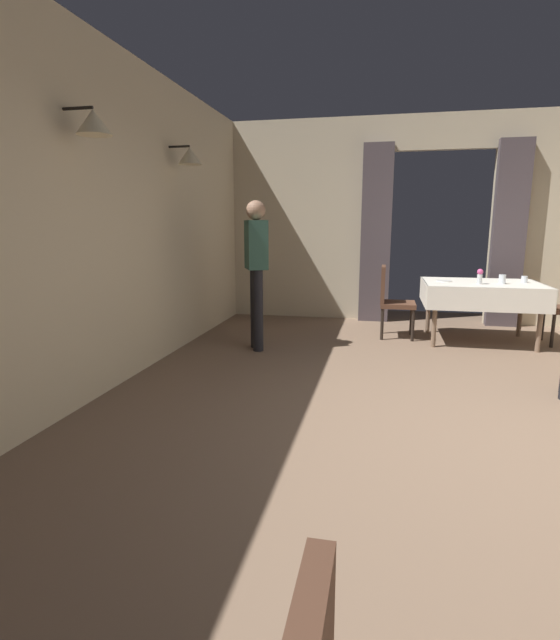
{
  "coord_description": "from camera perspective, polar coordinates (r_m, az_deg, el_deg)",
  "views": [
    {
      "loc": [
        -0.8,
        -3.34,
        1.45
      ],
      "look_at": [
        -1.63,
        0.57,
        0.66
      ],
      "focal_mm": 26.98,
      "sensor_mm": 36.0,
      "label": 1
    }
  ],
  "objects": [
    {
      "name": "glass_mid_c",
      "position": [
        6.64,
        26.99,
        4.32
      ],
      "size": [
        0.07,
        0.07,
        0.08
      ],
      "primitive_type": "cylinder",
      "color": "silver",
      "rests_on": "dining_table_mid"
    },
    {
      "name": "person_waiter_by_doorway",
      "position": [
        5.57,
        -2.84,
        6.83
      ],
      "size": [
        0.35,
        0.42,
        1.72
      ],
      "color": "black",
      "rests_on": "ground"
    },
    {
      "name": "ground",
      "position": [
        3.73,
        23.98,
        -12.7
      ],
      "size": [
        10.08,
        10.08,
        0.0
      ],
      "primitive_type": "plane",
      "color": "#7A604C"
    },
    {
      "name": "plate_mid_d",
      "position": [
        6.39,
        18.85,
        4.4
      ],
      "size": [
        0.19,
        0.19,
        0.01
      ],
      "primitive_type": "cylinder",
      "color": "white",
      "rests_on": "dining_table_mid"
    },
    {
      "name": "wall_left",
      "position": [
        4.11,
        -24.07,
        11.08
      ],
      "size": [
        0.49,
        8.4,
        3.0
      ],
      "color": "beige",
      "rests_on": "ground"
    },
    {
      "name": "glass_mid_b",
      "position": [
        6.38,
        24.85,
        4.41
      ],
      "size": [
        0.08,
        0.08,
        0.11
      ],
      "primitive_type": "cylinder",
      "color": "silver",
      "rests_on": "dining_table_mid"
    },
    {
      "name": "flower_vase_mid",
      "position": [
        6.24,
        22.62,
        4.85
      ],
      "size": [
        0.07,
        0.07,
        0.18
      ],
      "color": "silver",
      "rests_on": "dining_table_mid"
    },
    {
      "name": "wall_back",
      "position": [
        7.56,
        18.5,
        11.2
      ],
      "size": [
        6.4,
        0.27,
        3.0
      ],
      "color": "beige",
      "rests_on": "ground"
    },
    {
      "name": "chair_mid_left",
      "position": [
        6.4,
        13.1,
        2.55
      ],
      "size": [
        0.44,
        0.44,
        0.93
      ],
      "color": "black",
      "rests_on": "ground"
    },
    {
      "name": "dining_table_mid",
      "position": [
        6.47,
        22.79,
        3.34
      ],
      "size": [
        1.39,
        1.06,
        0.75
      ],
      "color": "#7A604C",
      "rests_on": "ground"
    }
  ]
}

